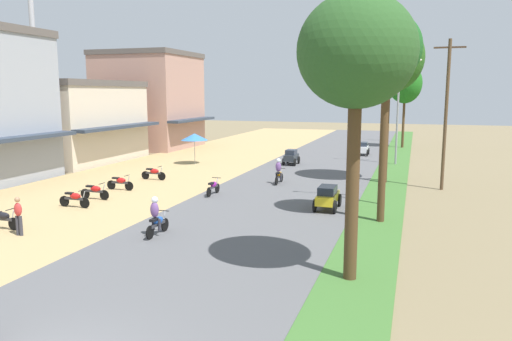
# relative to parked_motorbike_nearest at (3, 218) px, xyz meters

# --- Properties ---
(shophouse_mid) EXTENTS (7.88, 11.09, 6.90)m
(shophouse_mid) POSITION_rel_parked_motorbike_nearest_xyz_m (-10.47, 19.23, 2.91)
(shophouse_mid) COLOR beige
(shophouse_mid) RESTS_ON ground
(shophouse_far) EXTENTS (10.18, 9.15, 10.10)m
(shophouse_far) POSITION_rel_parked_motorbike_nearest_xyz_m (-10.48, 30.79, 4.50)
(shophouse_far) COLOR tan
(shophouse_far) RESTS_ON ground
(parked_motorbike_nearest) EXTENTS (1.80, 0.54, 0.94)m
(parked_motorbike_nearest) POSITION_rel_parked_motorbike_nearest_xyz_m (0.00, 0.00, 0.00)
(parked_motorbike_nearest) COLOR black
(parked_motorbike_nearest) RESTS_ON dirt_shoulder
(parked_motorbike_second) EXTENTS (1.80, 0.54, 0.94)m
(parked_motorbike_second) POSITION_rel_parked_motorbike_nearest_xyz_m (0.28, 4.38, 0.00)
(parked_motorbike_second) COLOR black
(parked_motorbike_second) RESTS_ON dirt_shoulder
(parked_motorbike_third) EXTENTS (1.80, 0.54, 0.94)m
(parked_motorbike_third) POSITION_rel_parked_motorbike_nearest_xyz_m (0.09, 6.34, 0.00)
(parked_motorbike_third) COLOR black
(parked_motorbike_third) RESTS_ON dirt_shoulder
(parked_motorbike_fourth) EXTENTS (1.80, 0.54, 0.94)m
(parked_motorbike_fourth) POSITION_rel_parked_motorbike_nearest_xyz_m (-0.07, 9.05, 0.00)
(parked_motorbike_fourth) COLOR black
(parked_motorbike_fourth) RESTS_ON dirt_shoulder
(parked_motorbike_fifth) EXTENTS (1.80, 0.54, 0.94)m
(parked_motorbike_fifth) POSITION_rel_parked_motorbike_nearest_xyz_m (0.07, 12.80, 0.00)
(parked_motorbike_fifth) COLOR black
(parked_motorbike_fifth) RESTS_ON dirt_shoulder
(vendor_umbrella) EXTENTS (2.20, 2.20, 2.52)m
(vendor_umbrella) POSITION_rel_parked_motorbike_nearest_xyz_m (-0.45, 20.46, 1.75)
(vendor_umbrella) COLOR #99999E
(vendor_umbrella) RESTS_ON dirt_shoulder
(pedestrian_on_shoulder) EXTENTS (0.37, 0.26, 1.62)m
(pedestrian_on_shoulder) POSITION_rel_parked_motorbike_nearest_xyz_m (1.38, -0.53, 0.41)
(pedestrian_on_shoulder) COLOR #33333D
(pedestrian_on_shoulder) RESTS_ON dirt_shoulder
(median_tree_nearest) EXTENTS (3.56, 3.56, 8.77)m
(median_tree_nearest) POSITION_rel_parked_motorbike_nearest_xyz_m (14.97, -1.11, 6.47)
(median_tree_nearest) COLOR #4C351E
(median_tree_nearest) RESTS_ON median_strip
(median_tree_second) EXTENTS (2.97, 2.97, 9.31)m
(median_tree_second) POSITION_rel_parked_motorbike_nearest_xyz_m (15.40, 6.41, 7.15)
(median_tree_second) COLOR #4C351E
(median_tree_second) RESTS_ON median_strip
(median_tree_third) EXTENTS (4.35, 4.35, 10.24)m
(median_tree_third) POSITION_rel_parked_motorbike_nearest_xyz_m (14.94, 16.67, 7.48)
(median_tree_third) COLOR #4C351E
(median_tree_third) RESTS_ON median_strip
(median_tree_fourth) EXTENTS (3.49, 3.49, 8.87)m
(median_tree_fourth) POSITION_rel_parked_motorbike_nearest_xyz_m (15.48, 38.64, 6.26)
(median_tree_fourth) COLOR #4C351E
(median_tree_fourth) RESTS_ON median_strip
(streetlamp_near) EXTENTS (3.16, 0.20, 7.65)m
(streetlamp_near) POSITION_rel_parked_motorbike_nearest_xyz_m (15.30, 9.97, 3.93)
(streetlamp_near) COLOR gray
(streetlamp_near) RESTS_ON median_strip
(streetlamp_mid) EXTENTS (3.16, 0.20, 7.77)m
(streetlamp_mid) POSITION_rel_parked_motorbike_nearest_xyz_m (15.30, 25.48, 3.99)
(streetlamp_mid) COLOR gray
(streetlamp_mid) RESTS_ON median_strip
(streetlamp_far) EXTENTS (3.16, 0.20, 8.21)m
(streetlamp_far) POSITION_rel_parked_motorbike_nearest_xyz_m (15.30, 44.43, 4.21)
(streetlamp_far) COLOR gray
(streetlamp_far) RESTS_ON median_strip
(utility_pole_near) EXTENTS (1.80, 0.20, 9.02)m
(utility_pole_near) POSITION_rel_parked_motorbike_nearest_xyz_m (18.43, 15.49, 4.15)
(utility_pole_near) COLOR brown
(utility_pole_near) RESTS_ON ground
(car_sedan_yellow) EXTENTS (1.10, 2.26, 1.19)m
(car_sedan_yellow) POSITION_rel_parked_motorbike_nearest_xyz_m (12.70, 7.92, 0.19)
(car_sedan_yellow) COLOR gold
(car_sedan_yellow) RESTS_ON road_strip
(car_hatchback_charcoal) EXTENTS (1.04, 2.00, 1.23)m
(car_hatchback_charcoal) POSITION_rel_parked_motorbike_nearest_xyz_m (7.21, 22.48, 0.19)
(car_hatchback_charcoal) COLOR #282D33
(car_hatchback_charcoal) RESTS_ON road_strip
(car_hatchback_white) EXTENTS (1.04, 2.00, 1.23)m
(car_hatchback_white) POSITION_rel_parked_motorbike_nearest_xyz_m (12.15, 30.53, 0.19)
(car_hatchback_white) COLOR silver
(car_hatchback_white) RESTS_ON road_strip
(motorbike_foreground_rider) EXTENTS (0.54, 1.80, 1.66)m
(motorbike_foreground_rider) POSITION_rel_parked_motorbike_nearest_xyz_m (6.82, 1.14, 0.30)
(motorbike_foreground_rider) COLOR black
(motorbike_foreground_rider) RESTS_ON road_strip
(motorbike_ahead_second) EXTENTS (0.54, 1.80, 0.94)m
(motorbike_ahead_second) POSITION_rel_parked_motorbike_nearest_xyz_m (5.86, 9.39, 0.02)
(motorbike_ahead_second) COLOR black
(motorbike_ahead_second) RESTS_ON road_strip
(motorbike_ahead_third) EXTENTS (0.54, 1.80, 1.66)m
(motorbike_ahead_third) POSITION_rel_parked_motorbike_nearest_xyz_m (8.51, 13.94, 0.30)
(motorbike_ahead_third) COLOR black
(motorbike_ahead_third) RESTS_ON road_strip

